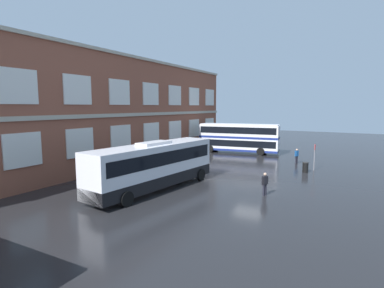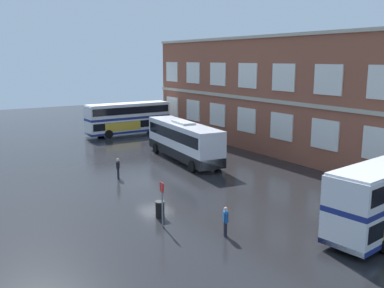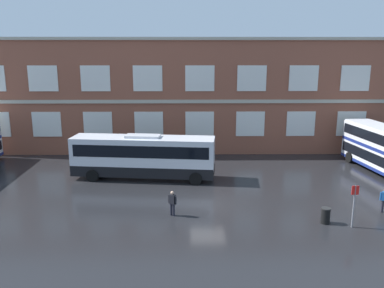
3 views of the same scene
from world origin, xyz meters
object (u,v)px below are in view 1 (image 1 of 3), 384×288
second_passenger (265,183)px  bus_stand_flag (315,155)px  waiting_passenger (297,155)px  station_litter_bin (305,167)px  touring_coach (154,166)px  double_decker_middle (239,138)px

second_passenger → bus_stand_flag: bearing=-9.9°
waiting_passenger → station_litter_bin: 4.85m
touring_coach → waiting_passenger: (16.97, -7.63, -0.98)m
double_decker_middle → bus_stand_flag: double_decker_middle is taller
second_passenger → station_litter_bin: (9.71, -1.33, -0.41)m
waiting_passenger → touring_coach: bearing=155.8°
bus_stand_flag → station_litter_bin: (-1.45, 0.61, -1.12)m
double_decker_middle → touring_coach: (-21.38, -1.10, -0.24)m
touring_coach → station_litter_bin: (12.44, -9.31, -1.39)m
waiting_passenger → station_litter_bin: waiting_passenger is taller
waiting_passenger → second_passenger: same height
double_decker_middle → waiting_passenger: size_ratio=6.61×
double_decker_middle → second_passenger: size_ratio=6.61×
double_decker_middle → touring_coach: bearing=-177.1°
touring_coach → waiting_passenger: bearing=-24.2°
bus_stand_flag → station_litter_bin: bus_stand_flag is taller
double_decker_middle → bus_stand_flag: size_ratio=4.16×
bus_stand_flag → station_litter_bin: bearing=157.1°
double_decker_middle → waiting_passenger: (-4.41, -8.73, -1.22)m
double_decker_middle → touring_coach: 21.41m
waiting_passenger → bus_stand_flag: bearing=-143.4°
second_passenger → bus_stand_flag: (11.15, -1.94, 0.70)m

